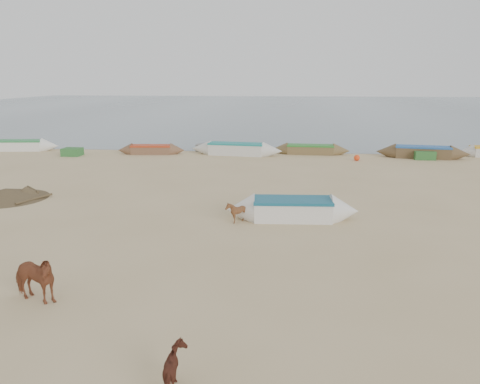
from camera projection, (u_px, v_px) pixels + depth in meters
name	position (u px, v px, depth m)	size (l,w,h in m)	color
ground	(229.00, 244.00, 17.36)	(140.00, 140.00, 0.00)	tan
sea	(279.00, 107.00, 96.56)	(160.00, 160.00, 0.00)	slate
cow_adult	(33.00, 279.00, 12.68)	(0.74, 1.63, 1.38)	brown
calf_front	(237.00, 212.00, 19.75)	(0.75, 0.85, 0.93)	brown
calf_right	(177.00, 369.00, 9.18)	(0.85, 0.73, 0.86)	#56281C
near_canoe	(292.00, 209.00, 20.24)	(5.68, 1.48, 0.91)	silver
debris_pile	(6.00, 193.00, 23.80)	(4.12, 4.12, 0.52)	brown
waterline_canoes	(256.00, 150.00, 37.15)	(57.30, 3.84, 0.96)	brown
beach_clutter	(307.00, 153.00, 36.50)	(46.36, 4.67, 0.64)	#306B31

